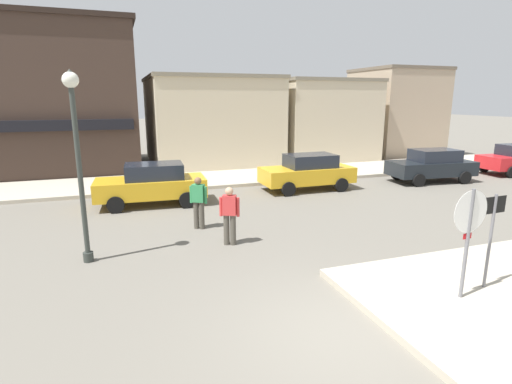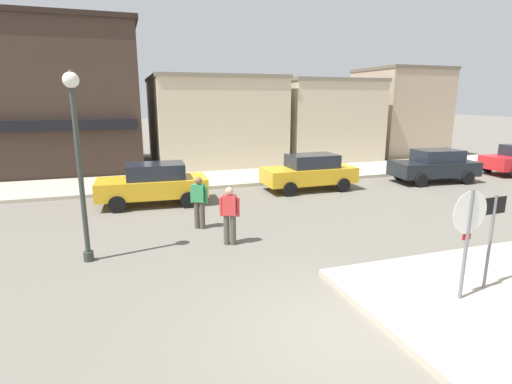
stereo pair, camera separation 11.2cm
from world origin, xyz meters
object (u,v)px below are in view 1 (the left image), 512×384
parked_car_third (432,165)px  pedestrian_crossing_near (199,201)px  pedestrian_crossing_far (230,214)px  one_way_sign (491,232)px  stop_sign (468,230)px  lamp_post (77,141)px  parked_car_nearest (152,184)px  parked_car_second (308,172)px

parked_car_third → pedestrian_crossing_near: 12.43m
pedestrian_crossing_far → one_way_sign: bearing=-47.0°
stop_sign → parked_car_third: stop_sign is taller
pedestrian_crossing_near → pedestrian_crossing_far: 1.73m
stop_sign → pedestrian_crossing_near: (-3.87, 6.26, -0.65)m
lamp_post → pedestrian_crossing_far: (3.60, -0.01, -2.09)m
parked_car_nearest → pedestrian_crossing_near: size_ratio=2.54×
parked_car_second → pedestrian_crossing_near: size_ratio=2.48×
one_way_sign → lamp_post: size_ratio=0.46×
parked_car_nearest → parked_car_third: bearing=-0.0°
lamp_post → pedestrian_crossing_far: 4.16m
one_way_sign → parked_car_nearest: size_ratio=0.51×
lamp_post → pedestrian_crossing_near: 4.07m
lamp_post → parked_car_second: lamp_post is taller
parked_car_nearest → lamp_post: bearing=-111.5°
parked_car_nearest → pedestrian_crossing_far: 5.31m
parked_car_third → stop_sign: bearing=-129.9°
one_way_sign → parked_car_third: one_way_sign is taller
parked_car_second → one_way_sign: bearing=-95.2°
one_way_sign → pedestrian_crossing_far: (-4.14, 4.44, -0.46)m
parked_car_nearest → parked_car_third: same height
parked_car_nearest → stop_sign: bearing=-62.9°
parked_car_nearest → parked_car_second: 6.67m
parked_car_nearest → pedestrian_crossing_far: bearing=-72.3°
one_way_sign → pedestrian_crossing_near: (-4.66, 6.09, -0.46)m
stop_sign → lamp_post: size_ratio=0.51×
parked_car_second → pedestrian_crossing_far: pedestrian_crossing_far is taller
parked_car_nearest → parked_car_third: size_ratio=0.99×
parked_car_third → pedestrian_crossing_near: pedestrian_crossing_near is taller
parked_car_nearest → parked_car_second: size_ratio=1.02×
lamp_post → pedestrian_crossing_near: bearing=28.0°
lamp_post → parked_car_nearest: lamp_post is taller
stop_sign → lamp_post: 8.47m
pedestrian_crossing_near → one_way_sign: bearing=-52.6°
parked_car_third → pedestrian_crossing_far: bearing=-156.1°
one_way_sign → lamp_post: 9.08m
one_way_sign → parked_car_second: one_way_sign is taller
lamp_post → parked_car_nearest: 5.84m
stop_sign → parked_car_third: size_ratio=0.56×
pedestrian_crossing_far → lamp_post: bearing=179.8°
parked_car_second → parked_car_third: 6.41m
one_way_sign → parked_car_nearest: bearing=121.2°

